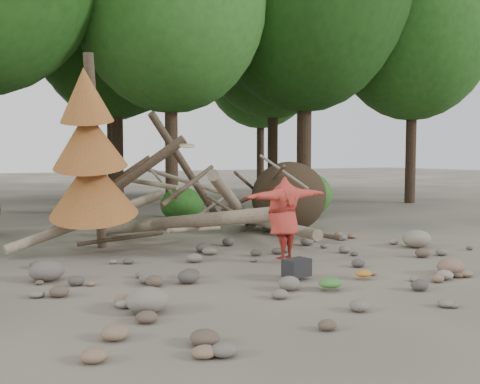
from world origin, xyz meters
TOP-DOWN VIEW (x-y plane):
  - ground at (0.00, 0.00)m, footprint 120.00×120.00m
  - deadfall_pile at (2.02, 4.24)m, footprint 8.55×5.24m
  - dead_conifer at (-3.12, 3.37)m, footprint 2.06×2.16m
  - bush_mid at (0.80, 7.80)m, footprint 1.40×1.40m
  - bush_right at (5.00, 7.00)m, footprint 2.00×2.00m
  - frisbee_thrower at (0.08, 0.74)m, footprint 3.10×1.02m
  - backpack at (-0.53, -0.61)m, footprint 0.52×0.40m
  - cloth_green at (-0.48, -1.49)m, footprint 0.41×0.34m
  - cloth_orange at (0.51, -1.15)m, footprint 0.31×0.26m
  - boulder_front_left at (-3.43, -1.24)m, footprint 0.60×0.54m
  - boulder_front_right at (2.13, -1.63)m, footprint 0.51×0.46m
  - boulder_mid_right at (3.79, 0.73)m, footprint 0.69×0.62m
  - boulder_mid_left at (-4.35, 1.37)m, footprint 0.60×0.54m

SIDE VIEW (x-z plane):
  - ground at x=0.00m, z-range 0.00..0.00m
  - cloth_orange at x=0.51m, z-range 0.00..0.11m
  - cloth_green at x=-0.48m, z-range 0.00..0.15m
  - boulder_front_right at x=2.13m, z-range 0.00..0.30m
  - backpack at x=-0.53m, z-range 0.00..0.31m
  - boulder_front_left at x=-3.43m, z-range 0.00..0.36m
  - boulder_mid_left at x=-4.35m, z-range 0.00..0.36m
  - boulder_mid_right at x=3.79m, z-range 0.00..0.41m
  - bush_mid at x=0.80m, z-range 0.00..1.12m
  - bush_right at x=5.00m, z-range 0.00..1.60m
  - frisbee_thrower at x=0.08m, z-range -0.25..2.07m
  - deadfall_pile at x=2.02m, z-range -0.70..2.60m
  - dead_conifer at x=-3.12m, z-range -0.06..4.29m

